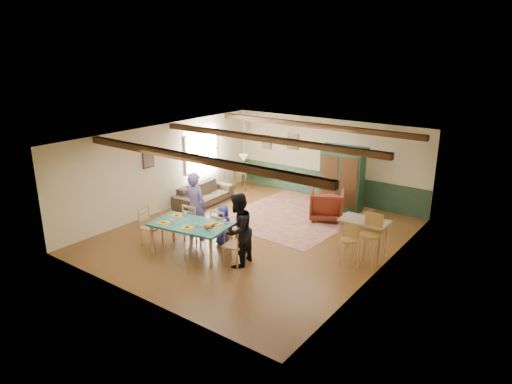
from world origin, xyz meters
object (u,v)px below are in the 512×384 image
Objects in this scene: person_man at (195,206)px; person_woman at (238,230)px; sofa at (204,194)px; dining_chair_far_right at (222,227)px; bar_stool_left at (348,245)px; armoire at (342,179)px; end_table at (244,180)px; dining_chair_end_left at (151,226)px; counter_table at (363,238)px; dining_chair_far_left at (194,222)px; person_child at (223,225)px; armchair at (327,205)px; dining_table at (191,239)px; table_lamp at (244,163)px; dining_chair_end_right at (234,244)px; cat at (208,226)px; bar_stool_right at (369,241)px.

person_woman is at bearing 154.13° from person_man.
sofa is at bearing -61.08° from person_man.
sofa is (-2.63, 2.18, -0.19)m from dining_chair_far_right.
person_woman is at bearing -144.19° from bar_stool_left.
person_man is 0.84× the size of sofa.
bar_stool_left is at bearing -64.49° from armoire.
person_man is 4.67m from end_table.
end_table is at bearing 1.98° from dining_chair_end_left.
armoire reaches higher than counter_table.
person_woman reaches higher than dining_chair_far_left.
dining_chair_far_right is 0.55× the size of person_man.
sofa is (-2.61, 2.10, -0.22)m from person_child.
dining_chair_far_right reaches higher than end_table.
dining_chair_far_left is 4.07m from bar_stool_left.
armoire is at bearing -113.46° from armchair.
person_man reaches higher than person_child.
table_lamp is (-2.27, 5.08, 0.56)m from dining_table.
dining_table is 5.59m from table_lamp.
dining_chair_end_right is 1.04× the size of armchair.
person_child is at bearing 72.82° from dining_table.
bar_stool_left is (5.66, -3.33, -0.46)m from table_lamp.
armchair is (2.13, 3.36, -0.48)m from person_man.
person_woman is at bearing -53.55° from table_lamp.
armchair is at bearing 126.73° from bar_stool_left.
bar_stool_left is at bearing -175.59° from person_man.
dining_table is 1.79× the size of person_child.
person_woman reaches higher than dining_chair_far_right.
dining_chair_far_right and dining_chair_end_right have the same top height.
bar_stool_left is (2.79, 1.75, -0.39)m from cat.
dining_chair_end_left is at bearing 27.30° from person_child.
person_child is at bearing 180.00° from person_man.
person_woman is 1.75× the size of bar_stool_left.
bar_stool_right reaches higher than sofa.
dining_chair_far_left is 0.95× the size of person_child.
dining_chair_end_left reaches higher than cat.
person_child is 1.77× the size of table_lamp.
person_man reaches higher than sofa.
bar_stool_right is at bearing 27.05° from dining_table.
cat is 5.84m from table_lamp.
bar_stool_left is at bearing 102.01° from armchair.
cat is at bearing -80.54° from dining_chair_end_right.
armchair is at bearing 137.71° from counter_table.
dining_table reaches higher than sofa.
dining_chair_far_right is (0.30, 0.83, 0.11)m from dining_table.
person_woman is (1.32, 0.22, 0.48)m from dining_table.
cat is 3.78m from counter_table.
bar_stool_right is at bearing -173.07° from person_child.
person_child is at bearing -90.00° from dining_chair_far_right.
sofa is at bearing 9.80° from dining_chair_end_left.
dining_chair_far_right is 0.09m from person_child.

